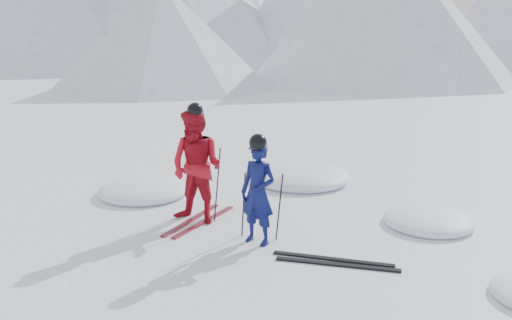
% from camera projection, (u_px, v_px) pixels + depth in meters
% --- Properties ---
extents(ground, '(160.00, 160.00, 0.00)m').
position_uv_depth(ground, '(341.00, 250.00, 7.92)').
color(ground, white).
rests_on(ground, ground).
extents(skier_blue, '(0.64, 0.49, 1.57)m').
position_uv_depth(skier_blue, '(258.00, 193.00, 8.00)').
color(skier_blue, '#0C114A').
rests_on(skier_blue, ground).
extents(skier_red, '(0.98, 0.79, 1.90)m').
position_uv_depth(skier_red, '(197.00, 167.00, 8.86)').
color(skier_red, '#A80D1B').
rests_on(skier_red, ground).
extents(pole_blue_left, '(0.11, 0.08, 1.04)m').
position_uv_depth(pole_blue_left, '(244.00, 205.00, 8.31)').
color(pole_blue_left, black).
rests_on(pole_blue_left, ground).
extents(pole_blue_right, '(0.11, 0.07, 1.04)m').
position_uv_depth(pole_blue_right, '(279.00, 207.00, 8.20)').
color(pole_blue_right, black).
rests_on(pole_blue_right, ground).
extents(pole_red_left, '(0.13, 0.10, 1.26)m').
position_uv_depth(pole_red_left, '(188.00, 180.00, 9.27)').
color(pole_red_left, black).
rests_on(pole_red_left, ground).
extents(pole_red_right, '(0.13, 0.09, 1.26)m').
position_uv_depth(pole_red_right, '(217.00, 185.00, 8.96)').
color(pole_red_right, black).
rests_on(pole_red_right, ground).
extents(ski_worn_left, '(0.17, 1.70, 0.03)m').
position_uv_depth(ski_worn_left, '(192.00, 220.00, 9.13)').
color(ski_worn_left, black).
rests_on(ski_worn_left, ground).
extents(ski_worn_right, '(0.29, 1.70, 0.03)m').
position_uv_depth(ski_worn_right, '(204.00, 222.00, 9.04)').
color(ski_worn_right, black).
rests_on(ski_worn_right, ground).
extents(ski_loose_a, '(1.70, 0.27, 0.03)m').
position_uv_depth(ski_loose_a, '(333.00, 259.00, 7.57)').
color(ski_loose_a, black).
rests_on(ski_loose_a, ground).
extents(ski_loose_b, '(1.70, 0.33, 0.03)m').
position_uv_depth(ski_loose_b, '(337.00, 265.00, 7.40)').
color(ski_loose_b, black).
rests_on(ski_loose_b, ground).
extents(snow_lumps, '(8.28, 5.45, 0.46)m').
position_uv_depth(snow_lumps, '(288.00, 198.00, 10.35)').
color(snow_lumps, white).
rests_on(snow_lumps, ground).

